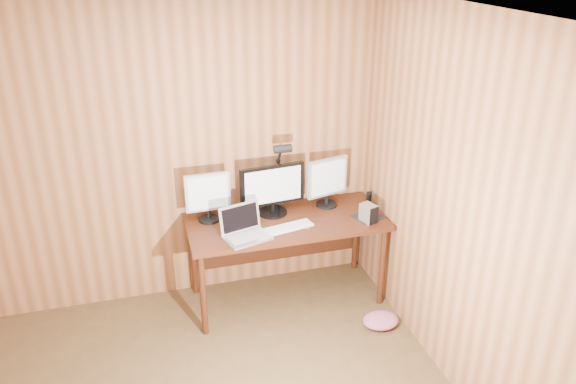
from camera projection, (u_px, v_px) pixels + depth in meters
name	position (u px, v px, depth m)	size (l,w,h in m)	color
room_shell	(190.00, 302.00, 2.67)	(4.00, 4.00, 4.00)	brown
desk	(284.00, 229.00, 4.65)	(1.60, 0.70, 0.75)	#431D0E
monitor_center	(272.00, 189.00, 4.55)	(0.54, 0.24, 0.42)	black
monitor_left	(208.00, 196.00, 4.44)	(0.36, 0.17, 0.41)	black
monitor_right	(327.00, 181.00, 4.69)	(0.37, 0.18, 0.43)	black
laptop	(244.00, 229.00, 4.27)	(0.39, 0.34, 0.24)	silver
keyboard	(288.00, 227.00, 4.40)	(0.42, 0.20, 0.02)	white
mousepad	(368.00, 217.00, 4.58)	(0.23, 0.18, 0.00)	black
mouse	(368.00, 214.00, 4.58)	(0.07, 0.12, 0.04)	black
hard_drive	(369.00, 213.00, 4.48)	(0.13, 0.16, 0.15)	silver
phone	(306.00, 225.00, 4.44)	(0.05, 0.09, 0.01)	silver
speaker	(369.00, 198.00, 4.78)	(0.05, 0.05, 0.11)	black
desk_lamp	(281.00, 165.00, 4.58)	(0.14, 0.21, 0.63)	black
fabric_pile	(381.00, 320.00, 4.47)	(0.29, 0.24, 0.09)	#BA5A7B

